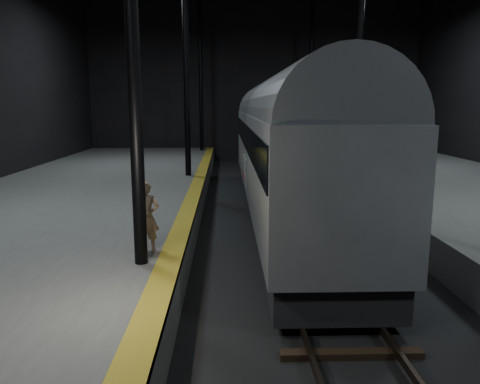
{
  "coord_description": "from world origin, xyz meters",
  "views": [
    {
      "loc": [
        -2.07,
        -13.1,
        4.15
      ],
      "look_at": [
        -1.73,
        -1.58,
        2.0
      ],
      "focal_mm": 35.0,
      "sensor_mm": 36.0,
      "label": 1
    }
  ],
  "objects": [
    {
      "name": "platform_left",
      "position": [
        -7.5,
        0.0,
        0.5
      ],
      "size": [
        9.0,
        43.8,
        1.0
      ],
      "primitive_type": "cube",
      "color": "#4C4C4A",
      "rests_on": "ground"
    },
    {
      "name": "train",
      "position": [
        -0.0,
        3.85,
        2.82
      ],
      "size": [
        2.83,
        18.9,
        5.05
      ],
      "color": "#9A9DA2",
      "rests_on": "ground"
    },
    {
      "name": "woman",
      "position": [
        -3.8,
        -3.24,
        1.77
      ],
      "size": [
        0.57,
        0.38,
        1.54
      ],
      "primitive_type": "imported",
      "rotation": [
        0.0,
        0.0,
        -0.01
      ],
      "color": "#93765A",
      "rests_on": "platform_left"
    },
    {
      "name": "ground",
      "position": [
        0.0,
        0.0,
        0.0
      ],
      "size": [
        44.0,
        44.0,
        0.0
      ],
      "primitive_type": "plane",
      "color": "black",
      "rests_on": "ground"
    },
    {
      "name": "track",
      "position": [
        0.0,
        0.0,
        0.07
      ],
      "size": [
        2.4,
        43.0,
        0.24
      ],
      "color": "#3F3328",
      "rests_on": "ground"
    },
    {
      "name": "tactile_strip",
      "position": [
        -3.25,
        0.0,
        1.0
      ],
      "size": [
        0.5,
        43.8,
        0.01
      ],
      "primitive_type": "cube",
      "color": "olive",
      "rests_on": "platform_left"
    }
  ]
}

